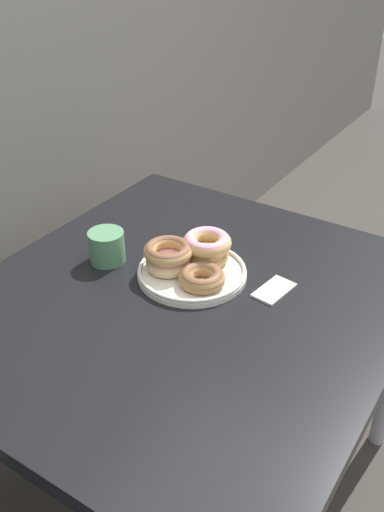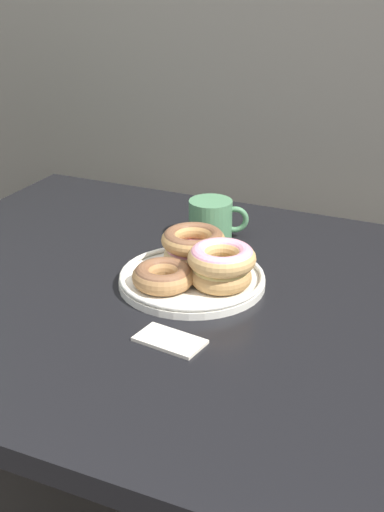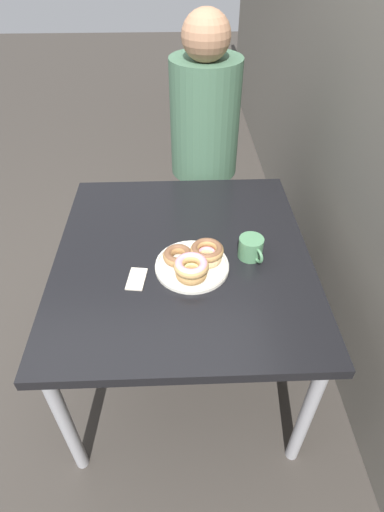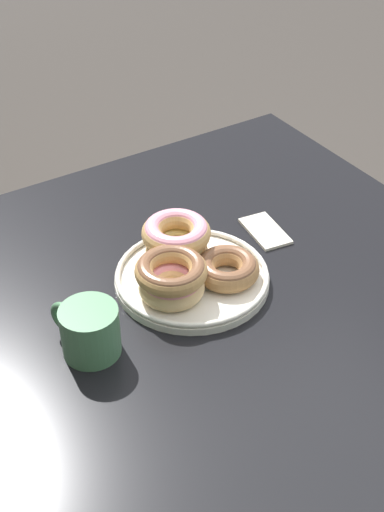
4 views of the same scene
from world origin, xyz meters
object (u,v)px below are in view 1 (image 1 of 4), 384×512
object	(u,v)px
coffee_mug	(107,246)
napkin	(274,290)
dining_table	(184,319)
donut_plate	(191,261)

from	to	relation	value
coffee_mug	napkin	distance (m)	0.45
napkin	dining_table	bearing A→B (deg)	129.23
dining_table	donut_plate	xyz separation A→B (m)	(0.09, 0.04, 0.11)
coffee_mug	napkin	world-z (taller)	coffee_mug
dining_table	coffee_mug	world-z (taller)	coffee_mug
dining_table	coffee_mug	bearing A→B (deg)	83.76
dining_table	napkin	world-z (taller)	napkin
dining_table	napkin	xyz separation A→B (m)	(0.14, -0.17, 0.07)
donut_plate	napkin	distance (m)	0.22
dining_table	coffee_mug	xyz separation A→B (m)	(0.03, 0.26, 0.11)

